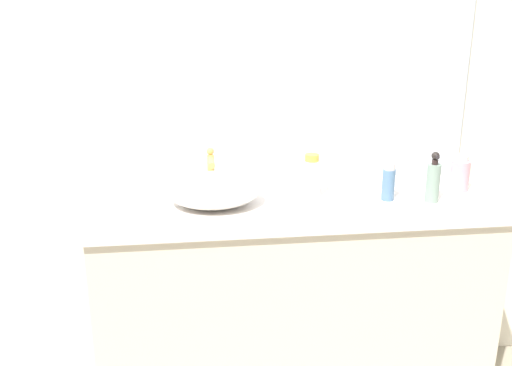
{
  "coord_description": "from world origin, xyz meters",
  "views": [
    {
      "loc": [
        -0.33,
        -1.65,
        1.68
      ],
      "look_at": [
        -0.07,
        0.42,
        0.98
      ],
      "focal_mm": 42.23,
      "sensor_mm": 36.0,
      "label": 1
    }
  ],
  "objects_px": {
    "lotion_bottle": "(389,182)",
    "candle_jar": "(356,193)",
    "soap_dispenser": "(433,181)",
    "sink_basin": "(213,190)",
    "perfume_bottle": "(311,177)",
    "spray_can": "(460,174)"
  },
  "relations": [
    {
      "from": "soap_dispenser",
      "to": "spray_can",
      "type": "relative_size",
      "value": 1.36
    },
    {
      "from": "sink_basin",
      "to": "perfume_bottle",
      "type": "height_order",
      "value": "perfume_bottle"
    },
    {
      "from": "sink_basin",
      "to": "soap_dispenser",
      "type": "bearing_deg",
      "value": -4.32
    },
    {
      "from": "sink_basin",
      "to": "soap_dispenser",
      "type": "distance_m",
      "value": 0.81
    },
    {
      "from": "soap_dispenser",
      "to": "lotion_bottle",
      "type": "relative_size",
      "value": 1.33
    },
    {
      "from": "spray_can",
      "to": "perfume_bottle",
      "type": "bearing_deg",
      "value": -179.25
    },
    {
      "from": "lotion_bottle",
      "to": "candle_jar",
      "type": "relative_size",
      "value": 2.5
    },
    {
      "from": "soap_dispenser",
      "to": "candle_jar",
      "type": "xyz_separation_m",
      "value": [
        -0.27,
        0.07,
        -0.06
      ]
    },
    {
      "from": "sink_basin",
      "to": "soap_dispenser",
      "type": "height_order",
      "value": "soap_dispenser"
    },
    {
      "from": "sink_basin",
      "to": "lotion_bottle",
      "type": "height_order",
      "value": "lotion_bottle"
    },
    {
      "from": "lotion_bottle",
      "to": "spray_can",
      "type": "relative_size",
      "value": 1.03
    },
    {
      "from": "soap_dispenser",
      "to": "perfume_bottle",
      "type": "xyz_separation_m",
      "value": [
        -0.43,
        0.11,
        -0.0
      ]
    },
    {
      "from": "soap_dispenser",
      "to": "spray_can",
      "type": "bearing_deg",
      "value": 35.87
    },
    {
      "from": "soap_dispenser",
      "to": "perfume_bottle",
      "type": "bearing_deg",
      "value": 166.12
    },
    {
      "from": "perfume_bottle",
      "to": "spray_can",
      "type": "xyz_separation_m",
      "value": [
        0.59,
        0.01,
        -0.01
      ]
    },
    {
      "from": "soap_dispenser",
      "to": "lotion_bottle",
      "type": "distance_m",
      "value": 0.16
    },
    {
      "from": "perfume_bottle",
      "to": "spray_can",
      "type": "bearing_deg",
      "value": 0.75
    },
    {
      "from": "perfume_bottle",
      "to": "candle_jar",
      "type": "height_order",
      "value": "perfume_bottle"
    },
    {
      "from": "soap_dispenser",
      "to": "spray_can",
      "type": "distance_m",
      "value": 0.2
    },
    {
      "from": "soap_dispenser",
      "to": "sink_basin",
      "type": "bearing_deg",
      "value": 175.68
    },
    {
      "from": "sink_basin",
      "to": "spray_can",
      "type": "bearing_deg",
      "value": 3.21
    },
    {
      "from": "lotion_bottle",
      "to": "candle_jar",
      "type": "bearing_deg",
      "value": 162.9
    }
  ]
}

